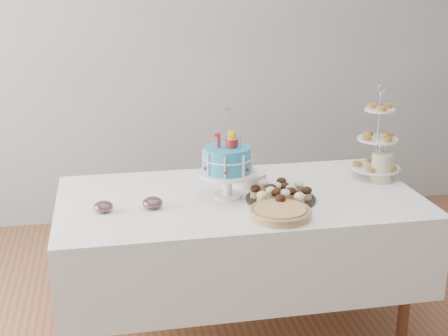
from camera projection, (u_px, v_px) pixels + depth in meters
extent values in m
cube|color=gray|center=(192.00, 48.00, 4.75)|extent=(5.00, 0.04, 2.70)
cube|color=white|center=(239.00, 234.00, 3.40)|extent=(1.92, 1.02, 0.45)
cylinder|color=brown|center=(87.00, 319.00, 2.97)|extent=(0.06, 0.06, 0.67)
cylinder|color=brown|center=(406.00, 287.00, 3.27)|extent=(0.06, 0.06, 0.67)
cylinder|color=brown|center=(89.00, 253.00, 3.66)|extent=(0.06, 0.06, 0.67)
cylinder|color=brown|center=(352.00, 231.00, 3.96)|extent=(0.06, 0.06, 0.67)
cylinder|color=teal|center=(228.00, 159.00, 3.24)|extent=(0.24, 0.24, 0.13)
torus|color=white|center=(228.00, 158.00, 3.24)|extent=(0.26, 0.26, 0.01)
cube|color=#A81125|center=(219.00, 140.00, 3.20)|extent=(0.03, 0.02, 0.08)
cylinder|color=blue|center=(240.00, 142.00, 3.17)|extent=(0.01, 0.01, 0.08)
cylinder|color=silver|center=(226.00, 128.00, 3.23)|extent=(0.00, 0.00, 0.19)
cylinder|color=gold|center=(226.00, 109.00, 3.20)|extent=(0.05, 0.05, 0.01)
cylinder|color=black|center=(281.00, 199.00, 3.27)|extent=(0.37, 0.37, 0.01)
ellipsoid|color=black|center=(268.00, 190.00, 3.24)|extent=(0.06, 0.06, 0.04)
ellipsoid|color=#FFF2C5|center=(294.00, 189.00, 3.26)|extent=(0.06, 0.06, 0.04)
cylinder|color=tan|center=(280.00, 214.00, 3.04)|extent=(0.29, 0.29, 0.04)
cylinder|color=#B38545|center=(280.00, 210.00, 3.03)|extent=(0.25, 0.25, 0.02)
torus|color=tan|center=(280.00, 211.00, 3.03)|extent=(0.31, 0.31, 0.02)
cylinder|color=silver|center=(378.00, 136.00, 3.55)|extent=(0.01, 0.01, 0.50)
cylinder|color=white|center=(376.00, 168.00, 3.61)|extent=(0.28, 0.28, 0.01)
cylinder|color=white|center=(378.00, 139.00, 3.55)|extent=(0.23, 0.23, 0.01)
cylinder|color=white|center=(380.00, 110.00, 3.50)|extent=(0.17, 0.17, 0.01)
torus|color=silver|center=(382.00, 89.00, 3.46)|extent=(0.05, 0.01, 0.05)
cylinder|color=white|center=(249.00, 178.00, 3.49)|extent=(0.20, 0.20, 0.08)
cylinder|color=white|center=(227.00, 172.00, 3.71)|extent=(0.23, 0.23, 0.01)
ellipsoid|color=silver|center=(153.00, 203.00, 3.15)|extent=(0.10, 0.10, 0.06)
cylinder|color=#580719|center=(153.00, 204.00, 3.15)|extent=(0.07, 0.07, 0.03)
ellipsoid|color=silver|center=(103.00, 207.00, 3.10)|extent=(0.10, 0.10, 0.06)
cylinder|color=#580719|center=(103.00, 208.00, 3.10)|extent=(0.07, 0.07, 0.03)
cylinder|color=white|center=(381.00, 168.00, 3.53)|extent=(0.12, 0.12, 0.17)
cylinder|color=white|center=(393.00, 166.00, 3.51)|extent=(0.01, 0.01, 0.09)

